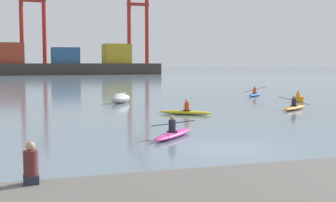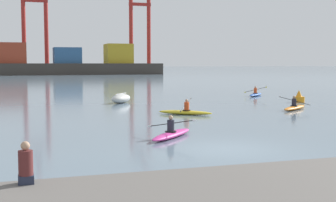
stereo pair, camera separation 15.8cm
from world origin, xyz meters
The scene contains 11 objects.
ground_plane centered at (0.00, 0.00, 0.00)m, with size 800.00×800.00×0.00m, color slate.
container_barge centered at (4.28, 112.95, 2.88)m, with size 52.12×10.72×8.55m.
gantry_crane_west_mid centered at (-3.84, 122.87, 16.93)m, with size 7.50×15.81×34.66m.
gantry_crane_east_mid centered at (27.29, 121.80, 17.07)m, with size 6.85×18.16×34.49m.
capsized_dinghy centered at (0.23, 20.13, 0.35)m, with size 2.43×2.75×0.76m.
channel_buoy centered at (13.94, 16.41, 0.36)m, with size 0.90×0.90×1.00m.
kayak_yellow centered at (2.31, 10.92, 0.17)m, with size 3.05×2.57×1.00m.
kayak_orange centered at (10.29, 11.43, 0.17)m, with size 3.09×2.51×0.95m.
kayak_magenta centered at (-1.13, 3.02, 0.17)m, with size 2.77×2.88×0.95m.
kayak_blue centered at (14.00, 23.67, 0.17)m, with size 2.81×2.84×0.95m.
seated_onlooker centered at (-6.98, -5.17, 1.01)m, with size 0.32×0.30×0.90m.
Camera 2 is at (-6.95, -14.91, 3.12)m, focal length 48.45 mm.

